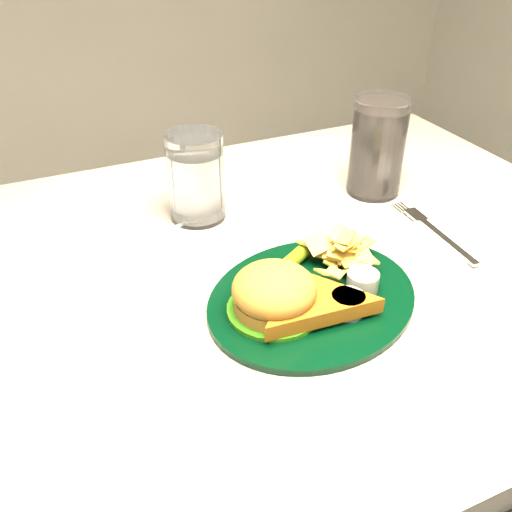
{
  "coord_description": "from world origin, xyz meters",
  "views": [
    {
      "loc": [
        -0.23,
        -0.58,
        1.19
      ],
      "look_at": [
        0.01,
        -0.05,
        0.8
      ],
      "focal_mm": 40.0,
      "sensor_mm": 36.0,
      "label": 1
    }
  ],
  "objects_px": {
    "dinner_plate": "(313,281)",
    "fork_napkin": "(444,238)",
    "cola_glass": "(377,147)",
    "water_glass": "(196,177)",
    "table": "(237,451)"
  },
  "relations": [
    {
      "from": "water_glass",
      "to": "fork_napkin",
      "type": "relative_size",
      "value": 0.82
    },
    {
      "from": "table",
      "to": "fork_napkin",
      "type": "height_order",
      "value": "fork_napkin"
    },
    {
      "from": "dinner_plate",
      "to": "fork_napkin",
      "type": "height_order",
      "value": "dinner_plate"
    },
    {
      "from": "table",
      "to": "cola_glass",
      "type": "height_order",
      "value": "cola_glass"
    },
    {
      "from": "dinner_plate",
      "to": "water_glass",
      "type": "bearing_deg",
      "value": 81.09
    },
    {
      "from": "water_glass",
      "to": "cola_glass",
      "type": "height_order",
      "value": "cola_glass"
    },
    {
      "from": "table",
      "to": "water_glass",
      "type": "relative_size",
      "value": 8.94
    },
    {
      "from": "cola_glass",
      "to": "fork_napkin",
      "type": "xyz_separation_m",
      "value": [
        0.0,
        -0.18,
        -0.07
      ]
    },
    {
      "from": "cola_glass",
      "to": "table",
      "type": "bearing_deg",
      "value": -158.52
    },
    {
      "from": "table",
      "to": "cola_glass",
      "type": "distance_m",
      "value": 0.56
    },
    {
      "from": "table",
      "to": "dinner_plate",
      "type": "distance_m",
      "value": 0.42
    },
    {
      "from": "dinner_plate",
      "to": "water_glass",
      "type": "distance_m",
      "value": 0.27
    },
    {
      "from": "dinner_plate",
      "to": "table",
      "type": "bearing_deg",
      "value": 101.32
    },
    {
      "from": "dinner_plate",
      "to": "fork_napkin",
      "type": "relative_size",
      "value": 1.71
    },
    {
      "from": "cola_glass",
      "to": "fork_napkin",
      "type": "bearing_deg",
      "value": -88.6
    }
  ]
}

